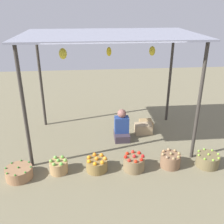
{
  "coord_description": "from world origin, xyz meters",
  "views": [
    {
      "loc": [
        -0.46,
        -5.49,
        3.13
      ],
      "look_at": [
        0.0,
        -0.52,
        0.95
      ],
      "focal_mm": 40.73,
      "sensor_mm": 36.0,
      "label": 1
    }
  ],
  "objects_px": {
    "wooden_crate_near_vendor": "(143,129)",
    "wooden_crate_stacked_rear": "(146,124)",
    "basket_red_tomatoes": "(134,163)",
    "vendor_person": "(122,128)",
    "basket_green_chilies": "(19,173)",
    "basket_green_apples": "(59,166)",
    "basket_oranges": "(97,164)",
    "basket_limes": "(208,160)",
    "basket_potatoes": "(170,160)"
  },
  "relations": [
    {
      "from": "wooden_crate_near_vendor",
      "to": "wooden_crate_stacked_rear",
      "type": "height_order",
      "value": "wooden_crate_near_vendor"
    },
    {
      "from": "basket_red_tomatoes",
      "to": "wooden_crate_near_vendor",
      "type": "height_order",
      "value": "basket_red_tomatoes"
    },
    {
      "from": "wooden_crate_stacked_rear",
      "to": "wooden_crate_near_vendor",
      "type": "bearing_deg",
      "value": -114.35
    },
    {
      "from": "vendor_person",
      "to": "wooden_crate_near_vendor",
      "type": "height_order",
      "value": "vendor_person"
    },
    {
      "from": "basket_green_chilies",
      "to": "basket_green_apples",
      "type": "relative_size",
      "value": 1.41
    },
    {
      "from": "basket_green_chilies",
      "to": "basket_green_apples",
      "type": "xyz_separation_m",
      "value": [
        0.74,
        0.11,
        0.02
      ]
    },
    {
      "from": "basket_oranges",
      "to": "wooden_crate_stacked_rear",
      "type": "height_order",
      "value": "basket_oranges"
    },
    {
      "from": "basket_green_chilies",
      "to": "basket_limes",
      "type": "bearing_deg",
      "value": 0.79
    },
    {
      "from": "basket_green_chilies",
      "to": "wooden_crate_stacked_rear",
      "type": "distance_m",
      "value": 3.43
    },
    {
      "from": "wooden_crate_near_vendor",
      "to": "basket_red_tomatoes",
      "type": "bearing_deg",
      "value": -108.71
    },
    {
      "from": "basket_green_chilies",
      "to": "wooden_crate_stacked_rear",
      "type": "relative_size",
      "value": 1.53
    },
    {
      "from": "basket_red_tomatoes",
      "to": "basket_potatoes",
      "type": "distance_m",
      "value": 0.77
    },
    {
      "from": "basket_green_apples",
      "to": "basket_red_tomatoes",
      "type": "relative_size",
      "value": 0.84
    },
    {
      "from": "basket_green_apples",
      "to": "basket_red_tomatoes",
      "type": "xyz_separation_m",
      "value": [
        1.5,
        -0.05,
        0.02
      ]
    },
    {
      "from": "basket_red_tomatoes",
      "to": "wooden_crate_near_vendor",
      "type": "bearing_deg",
      "value": 71.29
    },
    {
      "from": "basket_green_chilies",
      "to": "basket_green_apples",
      "type": "distance_m",
      "value": 0.75
    },
    {
      "from": "basket_green_apples",
      "to": "basket_oranges",
      "type": "relative_size",
      "value": 0.84
    },
    {
      "from": "basket_oranges",
      "to": "basket_potatoes",
      "type": "relative_size",
      "value": 1.05
    },
    {
      "from": "wooden_crate_stacked_rear",
      "to": "basket_green_apples",
      "type": "bearing_deg",
      "value": -140.93
    },
    {
      "from": "wooden_crate_near_vendor",
      "to": "wooden_crate_stacked_rear",
      "type": "bearing_deg",
      "value": 65.65
    },
    {
      "from": "basket_oranges",
      "to": "wooden_crate_stacked_rear",
      "type": "relative_size",
      "value": 1.29
    },
    {
      "from": "basket_green_apples",
      "to": "basket_oranges",
      "type": "height_order",
      "value": "basket_green_apples"
    },
    {
      "from": "vendor_person",
      "to": "basket_green_apples",
      "type": "distance_m",
      "value": 1.87
    },
    {
      "from": "basket_oranges",
      "to": "wooden_crate_stacked_rear",
      "type": "bearing_deg",
      "value": 51.52
    },
    {
      "from": "basket_green_chilies",
      "to": "basket_oranges",
      "type": "distance_m",
      "value": 1.5
    },
    {
      "from": "vendor_person",
      "to": "basket_potatoes",
      "type": "relative_size",
      "value": 1.91
    },
    {
      "from": "vendor_person",
      "to": "basket_green_apples",
      "type": "bearing_deg",
      "value": -139.47
    },
    {
      "from": "basket_red_tomatoes",
      "to": "basket_green_apples",
      "type": "bearing_deg",
      "value": 178.18
    },
    {
      "from": "vendor_person",
      "to": "wooden_crate_near_vendor",
      "type": "xyz_separation_m",
      "value": [
        0.6,
        0.24,
        -0.17
      ]
    },
    {
      "from": "wooden_crate_near_vendor",
      "to": "basket_green_chilies",
      "type": "bearing_deg",
      "value": -150.41
    },
    {
      "from": "vendor_person",
      "to": "basket_potatoes",
      "type": "distance_m",
      "value": 1.5
    },
    {
      "from": "basket_oranges",
      "to": "basket_red_tomatoes",
      "type": "relative_size",
      "value": 1.0
    },
    {
      "from": "basket_limes",
      "to": "wooden_crate_near_vendor",
      "type": "xyz_separation_m",
      "value": [
        -1.03,
        1.51,
        0.0
      ]
    },
    {
      "from": "basket_green_apples",
      "to": "basket_limes",
      "type": "xyz_separation_m",
      "value": [
        3.04,
        -0.06,
        -0.01
      ]
    },
    {
      "from": "basket_red_tomatoes",
      "to": "wooden_crate_near_vendor",
      "type": "distance_m",
      "value": 1.58
    },
    {
      "from": "vendor_person",
      "to": "wooden_crate_stacked_rear",
      "type": "relative_size",
      "value": 2.35
    },
    {
      "from": "vendor_person",
      "to": "basket_limes",
      "type": "xyz_separation_m",
      "value": [
        1.63,
        -1.27,
        -0.17
      ]
    },
    {
      "from": "basket_red_tomatoes",
      "to": "wooden_crate_near_vendor",
      "type": "xyz_separation_m",
      "value": [
        0.51,
        1.5,
        -0.02
      ]
    },
    {
      "from": "vendor_person",
      "to": "wooden_crate_stacked_rear",
      "type": "height_order",
      "value": "vendor_person"
    },
    {
      "from": "basket_potatoes",
      "to": "basket_limes",
      "type": "height_order",
      "value": "basket_potatoes"
    },
    {
      "from": "basket_green_apples",
      "to": "wooden_crate_stacked_rear",
      "type": "relative_size",
      "value": 1.09
    },
    {
      "from": "basket_green_chilies",
      "to": "basket_potatoes",
      "type": "relative_size",
      "value": 1.24
    },
    {
      "from": "vendor_person",
      "to": "basket_oranges",
      "type": "xyz_separation_m",
      "value": [
        -0.66,
        -1.21,
        -0.17
      ]
    },
    {
      "from": "basket_potatoes",
      "to": "basket_limes",
      "type": "xyz_separation_m",
      "value": [
        0.77,
        -0.05,
        -0.02
      ]
    },
    {
      "from": "basket_limes",
      "to": "wooden_crate_near_vendor",
      "type": "height_order",
      "value": "basket_limes"
    },
    {
      "from": "basket_red_tomatoes",
      "to": "wooden_crate_stacked_rear",
      "type": "height_order",
      "value": "basket_red_tomatoes"
    },
    {
      "from": "basket_green_apples",
      "to": "basket_potatoes",
      "type": "bearing_deg",
      "value": -0.29
    },
    {
      "from": "basket_red_tomatoes",
      "to": "wooden_crate_stacked_rear",
      "type": "bearing_deg",
      "value": 70.34
    },
    {
      "from": "vendor_person",
      "to": "wooden_crate_near_vendor",
      "type": "distance_m",
      "value": 0.66
    },
    {
      "from": "basket_green_chilies",
      "to": "wooden_crate_near_vendor",
      "type": "xyz_separation_m",
      "value": [
        2.75,
        1.56,
        0.02
      ]
    }
  ]
}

